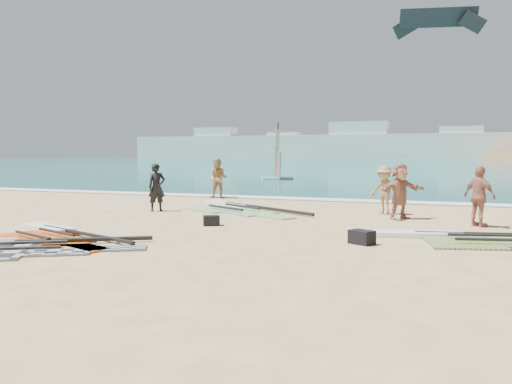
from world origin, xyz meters
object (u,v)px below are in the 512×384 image
(beachgoer_mid, at_px, (384,190))
(beachgoer_back, at_px, (479,196))
(beachgoer_left, at_px, (218,178))
(beachgoer_right, at_px, (400,191))
(rig_grey, at_px, (5,247))
(rig_red, at_px, (51,234))
(gear_bag_far, at_px, (362,237))
(rig_orange, at_px, (466,238))
(gear_bag_near, at_px, (211,220))
(person_wetsuit, at_px, (157,187))
(rig_green, at_px, (236,208))

(beachgoer_mid, distance_m, beachgoer_back, 3.77)
(beachgoer_left, height_order, beachgoer_right, beachgoer_left)
(rig_grey, xyz_separation_m, beachgoer_left, (-0.81, 13.66, 0.94))
(rig_grey, height_order, rig_red, rig_grey)
(gear_bag_far, relative_size, beachgoer_right, 0.30)
(beachgoer_left, xyz_separation_m, beachgoer_right, (9.05, -4.87, -0.04))
(rig_orange, bearing_deg, gear_bag_near, 165.73)
(rig_grey, height_order, person_wetsuit, person_wetsuit)
(beachgoer_mid, xyz_separation_m, beachgoer_back, (3.06, -2.20, 0.04))
(rig_grey, xyz_separation_m, rig_green, (1.84, 9.63, 0.00))
(rig_red, distance_m, gear_bag_near, 4.63)
(beachgoer_back, bearing_deg, gear_bag_far, 98.98)
(rig_green, distance_m, beachgoer_left, 4.92)
(rig_red, bearing_deg, rig_grey, -58.66)
(beachgoer_left, bearing_deg, beachgoer_mid, -27.86)
(person_wetsuit, bearing_deg, beachgoer_right, -44.64)
(person_wetsuit, bearing_deg, rig_red, -137.11)
(rig_orange, bearing_deg, rig_red, -176.81)
(beachgoer_left, height_order, beachgoer_back, beachgoer_left)
(gear_bag_far, relative_size, person_wetsuit, 0.31)
(person_wetsuit, height_order, beachgoer_left, beachgoer_left)
(gear_bag_far, relative_size, beachgoer_left, 0.29)
(person_wetsuit, relative_size, beachgoer_left, 0.93)
(person_wetsuit, height_order, beachgoer_mid, person_wetsuit)
(gear_bag_near, relative_size, beachgoer_mid, 0.28)
(beachgoer_mid, xyz_separation_m, beachgoer_right, (0.64, -1.15, 0.06))
(rig_green, relative_size, gear_bag_near, 11.73)
(person_wetsuit, bearing_deg, rig_grey, -135.03)
(rig_red, height_order, beachgoer_left, beachgoer_left)
(rig_orange, height_order, beachgoer_left, beachgoer_left)
(rig_green, height_order, beachgoer_mid, beachgoer_mid)
(beachgoer_back, bearing_deg, beachgoer_mid, 8.20)
(rig_grey, relative_size, rig_orange, 1.01)
(gear_bag_near, height_order, person_wetsuit, person_wetsuit)
(rig_orange, height_order, rig_red, rig_orange)
(gear_bag_far, relative_size, beachgoer_back, 0.31)
(rig_red, bearing_deg, rig_orange, 36.04)
(rig_green, xyz_separation_m, beachgoer_back, (8.80, -1.89, 0.88))
(rig_red, height_order, beachgoer_back, beachgoer_back)
(gear_bag_far, xyz_separation_m, beachgoer_left, (-8.55, 10.08, 0.82))
(person_wetsuit, height_order, beachgoer_right, beachgoer_right)
(person_wetsuit, relative_size, beachgoer_mid, 1.03)
(rig_grey, xyz_separation_m, rig_red, (-0.40, 1.87, -0.00))
(rig_orange, height_order, beachgoer_mid, beachgoer_mid)
(gear_bag_near, height_order, beachgoer_back, beachgoer_back)
(rig_green, bearing_deg, beachgoer_left, 154.27)
(beachgoer_left, height_order, beachgoer_mid, beachgoer_left)
(rig_green, height_order, person_wetsuit, person_wetsuit)
(rig_grey, height_order, beachgoer_right, beachgoer_right)
(rig_red, height_order, gear_bag_near, gear_bag_near)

